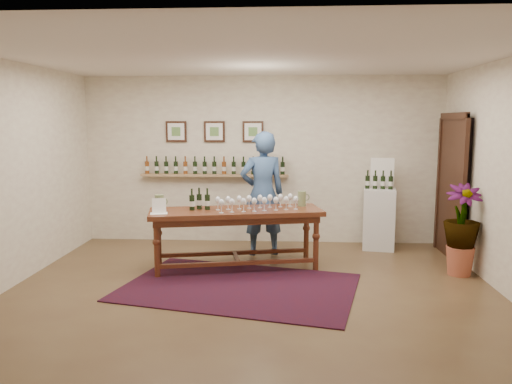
# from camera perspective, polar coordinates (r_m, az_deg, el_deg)

# --- Properties ---
(ground) EXTENTS (6.00, 6.00, 0.00)m
(ground) POSITION_cam_1_polar(r_m,az_deg,el_deg) (6.26, -0.44, -11.07)
(ground) COLOR brown
(ground) RESTS_ON ground
(room_shell) EXTENTS (6.00, 6.00, 6.00)m
(room_shell) POSITION_cam_1_polar(r_m,az_deg,el_deg) (8.00, 15.75, 1.09)
(room_shell) COLOR #F1ECCD
(room_shell) RESTS_ON ground
(rug) EXTENTS (3.17, 2.46, 0.02)m
(rug) POSITION_cam_1_polar(r_m,az_deg,el_deg) (6.33, -1.93, -10.79)
(rug) COLOR #4E0E12
(rug) RESTS_ON ground
(tasting_table) EXTENTS (2.48, 1.23, 0.84)m
(tasting_table) POSITION_cam_1_polar(r_m,az_deg,el_deg) (6.94, -2.31, -3.04)
(tasting_table) COLOR #4B2612
(tasting_table) RESTS_ON ground
(table_glasses) EXTENTS (1.43, 0.76, 0.19)m
(table_glasses) POSITION_cam_1_polar(r_m,az_deg,el_deg) (6.90, 0.12, -1.22)
(table_glasses) COLOR white
(table_glasses) RESTS_ON tasting_table
(table_bottles) EXTENTS (0.28, 0.20, 0.27)m
(table_bottles) POSITION_cam_1_polar(r_m,az_deg,el_deg) (6.94, -6.48, -0.91)
(table_bottles) COLOR black
(table_bottles) RESTS_ON tasting_table
(pitcher_left) EXTENTS (0.16, 0.16, 0.23)m
(pitcher_left) POSITION_cam_1_polar(r_m,az_deg,el_deg) (6.90, -10.98, -1.24)
(pitcher_left) COLOR #6C7C4D
(pitcher_left) RESTS_ON tasting_table
(pitcher_right) EXTENTS (0.16, 0.16, 0.22)m
(pitcher_right) POSITION_cam_1_polar(r_m,az_deg,el_deg) (7.21, 5.27, -0.75)
(pitcher_right) COLOR #6C7C4D
(pitcher_right) RESTS_ON tasting_table
(menu_card) EXTENTS (0.25, 0.21, 0.20)m
(menu_card) POSITION_cam_1_polar(r_m,az_deg,el_deg) (6.74, -11.02, -1.56)
(menu_card) COLOR white
(menu_card) RESTS_ON tasting_table
(display_pedestal) EXTENTS (0.56, 0.56, 0.98)m
(display_pedestal) POSITION_cam_1_polar(r_m,az_deg,el_deg) (8.32, 13.86, -2.97)
(display_pedestal) COLOR silver
(display_pedestal) RESTS_ON ground
(pedestal_bottles) EXTENTS (0.30, 0.12, 0.29)m
(pedestal_bottles) POSITION_cam_1_polar(r_m,az_deg,el_deg) (8.18, 13.89, 1.34)
(pedestal_bottles) COLOR black
(pedestal_bottles) RESTS_ON display_pedestal
(info_sign) EXTENTS (0.37, 0.08, 0.51)m
(info_sign) POSITION_cam_1_polar(r_m,az_deg,el_deg) (8.32, 14.22, 2.21)
(info_sign) COLOR white
(info_sign) RESTS_ON display_pedestal
(potted_plant) EXTENTS (0.59, 0.59, 1.06)m
(potted_plant) POSITION_cam_1_polar(r_m,az_deg,el_deg) (7.20, 22.43, -4.01)
(potted_plant) COLOR #AD5439
(potted_plant) RESTS_ON ground
(person) EXTENTS (0.79, 0.63, 1.90)m
(person) POSITION_cam_1_polar(r_m,az_deg,el_deg) (7.65, 0.74, -0.19)
(person) COLOR #34517B
(person) RESTS_ON ground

